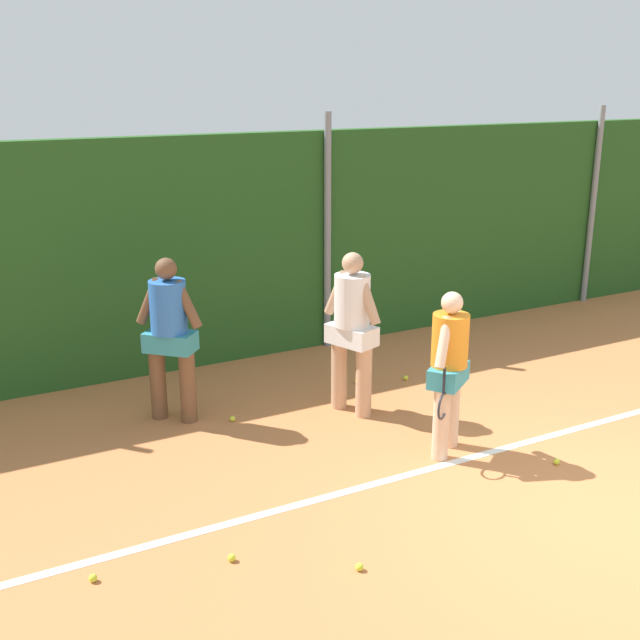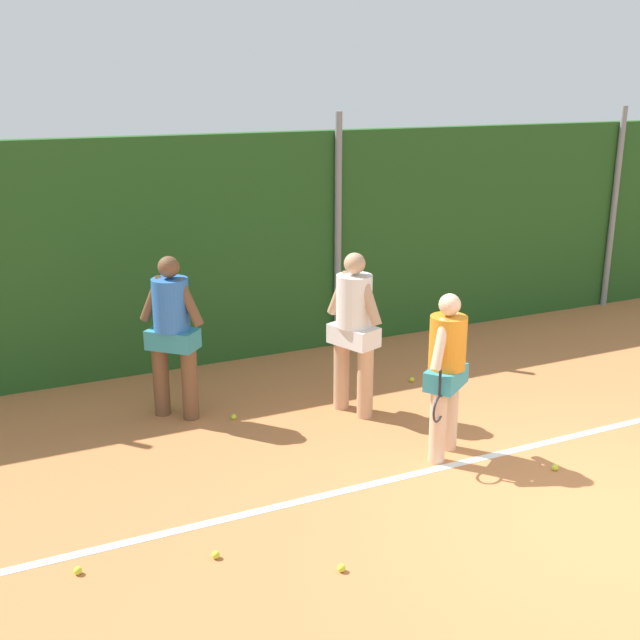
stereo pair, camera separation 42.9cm
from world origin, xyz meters
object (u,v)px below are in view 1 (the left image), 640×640
player_foreground_near (449,365)px  tennis_ball_0 (232,419)px  tennis_ball_4 (232,558)px  tennis_ball_8 (357,381)px  tennis_ball_6 (93,578)px  player_backcourt_far (170,331)px  tennis_ball_2 (406,378)px  tennis_ball_7 (557,462)px  player_midcourt (352,324)px  tennis_ball_1 (359,567)px

player_foreground_near → tennis_ball_0: 2.62m
tennis_ball_4 → tennis_ball_8: same height
tennis_ball_6 → tennis_ball_0: bearing=47.6°
player_backcourt_far → tennis_ball_2: 3.23m
tennis_ball_0 → tennis_ball_2: 2.48m
player_foreground_near → tennis_ball_7: (0.84, -0.77, -0.95)m
player_midcourt → tennis_ball_1: bearing=-49.2°
player_backcourt_far → tennis_ball_4: (-0.46, -2.92, -1.04)m
tennis_ball_8 → tennis_ball_0: bearing=-169.7°
tennis_ball_0 → tennis_ball_4: (-1.03, -2.54, 0.00)m
tennis_ball_4 → player_backcourt_far: bearing=81.0°
tennis_ball_1 → player_midcourt: bearing=61.1°
tennis_ball_0 → tennis_ball_6: same height
tennis_ball_0 → tennis_ball_2: same height
tennis_ball_8 → tennis_ball_6: bearing=-146.4°
tennis_ball_4 → tennis_ball_6: 1.09m
tennis_ball_1 → tennis_ball_7: 2.77m
tennis_ball_6 → tennis_ball_7: (4.62, -0.25, 0.00)m
player_midcourt → tennis_ball_1: 3.32m
tennis_ball_1 → tennis_ball_2: size_ratio=1.00×
tennis_ball_0 → tennis_ball_7: bearing=-45.0°
tennis_ball_0 → tennis_ball_2: bearing=3.1°
tennis_ball_2 → player_backcourt_far: bearing=175.5°
tennis_ball_0 → tennis_ball_6: size_ratio=1.00×
player_midcourt → player_backcourt_far: 2.06m
player_midcourt → tennis_ball_7: size_ratio=29.08×
player_foreground_near → player_midcourt: (-0.35, 1.38, 0.10)m
tennis_ball_7 → tennis_ball_8: bearing=103.1°
tennis_ball_6 → tennis_ball_8: 4.74m
player_midcourt → tennis_ball_8: bearing=124.4°
tennis_ball_8 → tennis_ball_7: bearing=-76.9°
player_foreground_near → tennis_ball_1: size_ratio=26.50×
player_foreground_near → player_midcourt: 1.42m
tennis_ball_0 → tennis_ball_1: (-0.17, -3.14, 0.00)m
tennis_ball_0 → tennis_ball_7: (2.53, -2.54, 0.00)m
tennis_ball_2 → tennis_ball_7: size_ratio=1.00×
tennis_ball_1 → tennis_ball_8: size_ratio=1.00×
player_backcourt_far → tennis_ball_0: player_backcourt_far is taller
tennis_ball_0 → tennis_ball_8: size_ratio=1.00×
player_backcourt_far → tennis_ball_7: (3.10, -2.91, -1.04)m
player_backcourt_far → tennis_ball_1: (0.40, -3.52, -1.04)m
tennis_ball_1 → tennis_ball_7: same height
tennis_ball_4 → tennis_ball_7: bearing=0.1°
tennis_ball_2 → tennis_ball_4: (-3.51, -2.68, 0.00)m
tennis_ball_0 → tennis_ball_6: bearing=-132.4°
player_foreground_near → tennis_ball_4: 2.99m
player_backcourt_far → tennis_ball_7: bearing=0.3°
player_foreground_near → tennis_ball_6: player_foreground_near is taller
player_midcourt → tennis_ball_7: (1.18, -2.15, -1.05)m
player_backcourt_far → tennis_ball_0: size_ratio=28.90×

